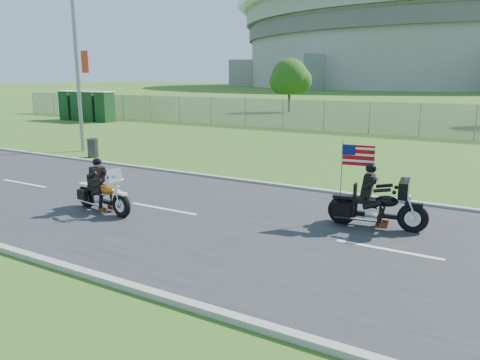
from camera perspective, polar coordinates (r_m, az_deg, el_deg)
The scene contains 15 objects.
ground at distance 11.75m, azimuth -1.80°, elevation -5.10°, with size 420.00×420.00×0.00m, color #34561B.
road at distance 11.74m, azimuth -1.80°, elevation -5.01°, with size 120.00×8.00×0.04m, color #28282B.
curb_north at distance 15.18m, azimuth 6.43°, elevation -0.90°, with size 120.00×0.18×0.12m, color #9E9B93.
curb_south at distance 8.81m, azimuth -16.37°, elevation -11.49°, with size 120.00×0.18×0.12m, color #9E9B93.
fence at distance 31.54m, azimuth 10.20°, elevation 7.72°, with size 60.00×0.03×2.00m, color gray.
stadium at distance 181.71m, azimuth 23.25°, elevation 15.39°, with size 140.40×140.40×29.20m.
streetlight at distance 23.95m, azimuth -19.10°, elevation 16.89°, with size 0.90×2.46×10.00m.
porta_toilet_a at distance 38.60m, azimuth -16.15°, elevation 8.50°, with size 1.10×1.10×2.30m, color #113816.
porta_toilet_b at distance 39.63m, azimuth -17.55°, elevation 8.51°, with size 1.10×1.10×2.30m, color #113816.
porta_toilet_c at distance 40.68m, azimuth -18.89°, elevation 8.51°, with size 1.10×1.10×2.30m, color #113816.
porta_toilet_d at distance 41.75m, azimuth -20.16°, elevation 8.50°, with size 1.10×1.10×2.30m, color #113816.
tree_fence_mid at distance 47.85m, azimuth 6.14°, elevation 12.20°, with size 3.96×3.69×5.30m.
motorcycle_lead at distance 12.90m, azimuth -16.44°, elevation -1.84°, with size 2.18×0.72×1.47m.
motorcycle_follow at distance 11.52m, azimuth 16.31°, elevation -3.18°, with size 2.33×0.85×1.95m.
trash_can at distance 21.93m, azimuth -17.50°, elevation 3.72°, with size 0.47×0.47×0.82m, color #3D3D42.
Camera 1 is at (6.02, -9.44, 3.57)m, focal length 35.00 mm.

